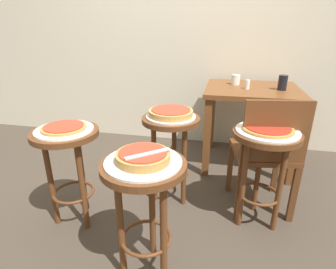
{
  "coord_description": "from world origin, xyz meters",
  "views": [
    {
      "loc": [
        0.49,
        -1.34,
        1.25
      ],
      "look_at": [
        0.14,
        0.27,
        0.59
      ],
      "focal_mm": 28.9,
      "sensor_mm": 36.0,
      "label": 1
    }
  ],
  "objects_px": {
    "serving_plate_leftside": "(267,131)",
    "pizza_rear": "(171,113)",
    "pizza_server_knife": "(148,154)",
    "pizza_foreground": "(143,156)",
    "serving_plate_middle": "(64,130)",
    "dining_table": "(251,102)",
    "cup_near_edge": "(283,83)",
    "wooden_chair": "(266,152)",
    "stool_middle": "(68,155)",
    "condiment_shaker": "(247,85)",
    "stool_leftside": "(264,156)",
    "cup_far_edge": "(236,80)",
    "pizza_leftside": "(268,128)",
    "stool_foreground": "(144,193)",
    "serving_plate_foreground": "(143,162)",
    "serving_plate_rear": "(171,116)",
    "pizza_middle": "(64,127)",
    "stool_rear": "(171,139)"
  },
  "relations": [
    {
      "from": "serving_plate_rear",
      "to": "wooden_chair",
      "type": "height_order",
      "value": "wooden_chair"
    },
    {
      "from": "pizza_foreground",
      "to": "serving_plate_middle",
      "type": "distance_m",
      "value": 0.67
    },
    {
      "from": "serving_plate_middle",
      "to": "pizza_foreground",
      "type": "bearing_deg",
      "value": -26.74
    },
    {
      "from": "stool_middle",
      "to": "stool_leftside",
      "type": "bearing_deg",
      "value": 11.4
    },
    {
      "from": "serving_plate_foreground",
      "to": "pizza_leftside",
      "type": "distance_m",
      "value": 0.82
    },
    {
      "from": "pizza_middle",
      "to": "cup_near_edge",
      "type": "xyz_separation_m",
      "value": [
        1.4,
        1.06,
        0.13
      ]
    },
    {
      "from": "serving_plate_leftside",
      "to": "pizza_rear",
      "type": "bearing_deg",
      "value": 166.3
    },
    {
      "from": "serving_plate_leftside",
      "to": "condiment_shaker",
      "type": "height_order",
      "value": "condiment_shaker"
    },
    {
      "from": "stool_rear",
      "to": "wooden_chair",
      "type": "distance_m",
      "value": 0.66
    },
    {
      "from": "dining_table",
      "to": "cup_near_edge",
      "type": "relative_size",
      "value": 6.45
    },
    {
      "from": "cup_near_edge",
      "to": "condiment_shaker",
      "type": "xyz_separation_m",
      "value": [
        -0.29,
        -0.02,
        -0.02
      ]
    },
    {
      "from": "pizza_foreground",
      "to": "serving_plate_leftside",
      "type": "distance_m",
      "value": 0.82
    },
    {
      "from": "serving_plate_foreground",
      "to": "serving_plate_middle",
      "type": "relative_size",
      "value": 1.04
    },
    {
      "from": "serving_plate_leftside",
      "to": "serving_plate_rear",
      "type": "distance_m",
      "value": 0.64
    },
    {
      "from": "stool_foreground",
      "to": "cup_near_edge",
      "type": "xyz_separation_m",
      "value": [
        0.81,
        1.36,
        0.31
      ]
    },
    {
      "from": "serving_plate_middle",
      "to": "stool_leftside",
      "type": "height_order",
      "value": "serving_plate_middle"
    },
    {
      "from": "stool_middle",
      "to": "condiment_shaker",
      "type": "bearing_deg",
      "value": 42.95
    },
    {
      "from": "cup_near_edge",
      "to": "cup_far_edge",
      "type": "distance_m",
      "value": 0.41
    },
    {
      "from": "serving_plate_rear",
      "to": "dining_table",
      "type": "bearing_deg",
      "value": 50.57
    },
    {
      "from": "serving_plate_middle",
      "to": "stool_rear",
      "type": "xyz_separation_m",
      "value": [
        0.58,
        0.4,
        -0.17
      ]
    },
    {
      "from": "serving_plate_foreground",
      "to": "stool_middle",
      "type": "height_order",
      "value": "serving_plate_foreground"
    },
    {
      "from": "condiment_shaker",
      "to": "pizza_server_knife",
      "type": "relative_size",
      "value": 0.35
    },
    {
      "from": "stool_leftside",
      "to": "cup_far_edge",
      "type": "bearing_deg",
      "value": 100.72
    },
    {
      "from": "serving_plate_middle",
      "to": "wooden_chair",
      "type": "xyz_separation_m",
      "value": [
        1.24,
        0.38,
        -0.2
      ]
    },
    {
      "from": "pizza_foreground",
      "to": "cup_far_edge",
      "type": "relative_size",
      "value": 2.8
    },
    {
      "from": "pizza_middle",
      "to": "dining_table",
      "type": "relative_size",
      "value": 0.33
    },
    {
      "from": "serving_plate_foreground",
      "to": "stool_leftside",
      "type": "relative_size",
      "value": 0.55
    },
    {
      "from": "pizza_leftside",
      "to": "serving_plate_rear",
      "type": "height_order",
      "value": "pizza_leftside"
    },
    {
      "from": "serving_plate_leftside",
      "to": "cup_far_edge",
      "type": "xyz_separation_m",
      "value": [
        -0.18,
        0.98,
        0.13
      ]
    },
    {
      "from": "serving_plate_leftside",
      "to": "pizza_middle",
      "type": "bearing_deg",
      "value": -168.6
    },
    {
      "from": "pizza_rear",
      "to": "pizza_server_knife",
      "type": "relative_size",
      "value": 1.4
    },
    {
      "from": "pizza_foreground",
      "to": "pizza_server_knife",
      "type": "bearing_deg",
      "value": -33.69
    },
    {
      "from": "pizza_foreground",
      "to": "wooden_chair",
      "type": "height_order",
      "value": "wooden_chair"
    },
    {
      "from": "stool_leftside",
      "to": "pizza_rear",
      "type": "bearing_deg",
      "value": 166.3
    },
    {
      "from": "stool_foreground",
      "to": "dining_table",
      "type": "distance_m",
      "value": 1.53
    },
    {
      "from": "stool_leftside",
      "to": "pizza_server_knife",
      "type": "bearing_deg",
      "value": -135.95
    },
    {
      "from": "stool_leftside",
      "to": "pizza_rear",
      "type": "relative_size",
      "value": 2.14
    },
    {
      "from": "serving_plate_middle",
      "to": "pizza_rear",
      "type": "relative_size",
      "value": 1.13
    },
    {
      "from": "serving_plate_foreground",
      "to": "stool_leftside",
      "type": "xyz_separation_m",
      "value": [
        0.61,
        0.54,
        -0.17
      ]
    },
    {
      "from": "pizza_leftside",
      "to": "stool_middle",
      "type": "bearing_deg",
      "value": -168.6
    },
    {
      "from": "condiment_shaker",
      "to": "serving_plate_middle",
      "type": "bearing_deg",
      "value": -137.05
    },
    {
      "from": "pizza_leftside",
      "to": "serving_plate_rear",
      "type": "bearing_deg",
      "value": 166.3
    },
    {
      "from": "stool_foreground",
      "to": "dining_table",
      "type": "xyz_separation_m",
      "value": [
        0.58,
        1.41,
        0.12
      ]
    },
    {
      "from": "stool_rear",
      "to": "pizza_server_knife",
      "type": "bearing_deg",
      "value": -86.52
    },
    {
      "from": "pizza_rear",
      "to": "stool_middle",
      "type": "bearing_deg",
      "value": -145.74
    },
    {
      "from": "stool_foreground",
      "to": "pizza_leftside",
      "type": "height_order",
      "value": "pizza_leftside"
    },
    {
      "from": "serving_plate_rear",
      "to": "dining_table",
      "type": "relative_size",
      "value": 0.43
    },
    {
      "from": "pizza_rear",
      "to": "cup_far_edge",
      "type": "relative_size",
      "value": 3.38
    },
    {
      "from": "pizza_leftside",
      "to": "cup_near_edge",
      "type": "height_order",
      "value": "cup_near_edge"
    },
    {
      "from": "pizza_foreground",
      "to": "pizza_leftside",
      "type": "height_order",
      "value": "pizza_foreground"
    }
  ]
}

